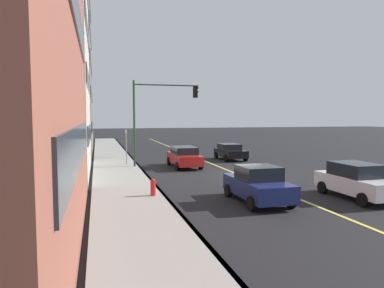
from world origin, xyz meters
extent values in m
plane|color=black|center=(0.00, 0.00, 0.00)|extent=(200.00, 200.00, 0.00)
cube|color=gray|center=(0.00, 7.55, 0.07)|extent=(80.00, 3.36, 0.15)
cube|color=slate|center=(0.00, 5.95, 0.07)|extent=(80.00, 0.16, 0.15)
cube|color=#D8CC4C|center=(0.00, 0.00, 0.01)|extent=(80.00, 0.16, 0.01)
cube|color=#262D38|center=(-10.95, 9.40, 2.98)|extent=(12.18, 0.06, 1.10)
cube|color=#262D38|center=(-10.95, 9.40, 6.70)|extent=(12.18, 0.06, 1.10)
cube|color=#B2A893|center=(3.26, 14.42, 7.83)|extent=(12.45, 9.98, 15.66)
cube|color=#262D38|center=(3.26, 9.40, 2.72)|extent=(10.46, 0.06, 1.10)
cube|color=#262D38|center=(3.26, 9.40, 6.13)|extent=(10.46, 0.06, 1.10)
cube|color=#262D38|center=(3.26, 9.40, 9.53)|extent=(10.46, 0.06, 1.10)
cube|color=#56514C|center=(20.22, 15.07, 11.34)|extent=(17.28, 11.29, 22.68)
cube|color=#262D38|center=(20.22, 9.40, 2.75)|extent=(14.51, 0.06, 1.10)
cube|color=#262D38|center=(20.22, 9.40, 6.19)|extent=(14.51, 0.06, 1.10)
cube|color=#262D38|center=(20.22, 9.40, 9.62)|extent=(14.51, 0.06, 1.10)
cube|color=#262D38|center=(20.22, 9.40, 13.06)|extent=(14.51, 0.06, 1.10)
cube|color=#262D38|center=(20.22, 9.40, 16.49)|extent=(14.51, 0.06, 1.10)
cube|color=navy|center=(-7.35, 2.09, 0.66)|extent=(3.96, 1.80, 0.73)
cube|color=black|center=(-7.41, 2.09, 1.33)|extent=(1.62, 1.66, 0.60)
cylinder|color=black|center=(-6.04, 2.97, 0.30)|extent=(0.60, 0.22, 0.60)
cylinder|color=black|center=(-6.04, 1.21, 0.30)|extent=(0.60, 0.22, 0.60)
cylinder|color=black|center=(-8.65, 2.97, 0.30)|extent=(0.60, 0.22, 0.60)
cylinder|color=black|center=(-8.65, 1.21, 0.30)|extent=(0.60, 0.22, 0.60)
cube|color=black|center=(7.47, -2.45, 0.61)|extent=(3.83, 1.82, 0.62)
cube|color=black|center=(7.74, -2.45, 1.16)|extent=(1.93, 1.68, 0.48)
cylinder|color=black|center=(6.21, -3.35, 0.30)|extent=(0.60, 0.22, 0.60)
cylinder|color=black|center=(6.21, -1.56, 0.30)|extent=(0.60, 0.22, 0.60)
cylinder|color=black|center=(8.74, -3.35, 0.30)|extent=(0.60, 0.22, 0.60)
cylinder|color=black|center=(8.74, -1.56, 0.30)|extent=(0.60, 0.22, 0.60)
cube|color=red|center=(4.11, 2.61, 0.65)|extent=(4.56, 1.76, 0.71)
cube|color=black|center=(4.09, 2.61, 1.28)|extent=(2.43, 1.62, 0.54)
cylinder|color=black|center=(5.61, 3.47, 0.30)|extent=(0.60, 0.22, 0.60)
cylinder|color=black|center=(5.61, 1.75, 0.30)|extent=(0.60, 0.22, 0.60)
cylinder|color=black|center=(2.60, 3.47, 0.30)|extent=(0.60, 0.22, 0.60)
cylinder|color=black|center=(2.60, 1.75, 0.30)|extent=(0.60, 0.22, 0.60)
cube|color=silver|center=(-7.92, -2.68, 0.67)|extent=(4.13, 1.77, 0.73)
cube|color=black|center=(-7.79, -2.68, 1.34)|extent=(2.15, 1.63, 0.61)
cylinder|color=black|center=(-9.28, -1.81, 0.30)|extent=(0.60, 0.22, 0.60)
cylinder|color=black|center=(-6.55, -3.55, 0.30)|extent=(0.60, 0.22, 0.60)
cylinder|color=black|center=(-6.55, -1.81, 0.30)|extent=(0.60, 0.22, 0.60)
cylinder|color=#1E3823|center=(4.51, 6.27, 3.22)|extent=(0.16, 0.16, 6.45)
cylinder|color=#1E3823|center=(4.51, 3.82, 6.15)|extent=(0.10, 4.89, 0.10)
cube|color=black|center=(4.51, 1.63, 5.70)|extent=(0.28, 0.30, 0.90)
sphere|color=#360605|center=(4.51, 1.45, 6.00)|extent=(0.18, 0.18, 0.18)
sphere|color=#392905|center=(4.51, 1.45, 5.70)|extent=(0.18, 0.18, 0.18)
sphere|color=green|center=(4.51, 1.45, 5.40)|extent=(0.18, 0.18, 0.18)
cylinder|color=slate|center=(5.68, 6.77, 1.42)|extent=(0.08, 0.08, 2.85)
cube|color=white|center=(5.68, 6.79, 2.65)|extent=(0.60, 0.02, 0.20)
cube|color=#DB5919|center=(5.68, 6.79, 2.30)|extent=(0.44, 0.02, 0.28)
cylinder|color=red|center=(-5.48, 6.47, 0.40)|extent=(0.24, 0.24, 0.80)
sphere|color=red|center=(-5.48, 6.47, 0.84)|extent=(0.20, 0.20, 0.20)
camera|label=1|loc=(-21.31, 8.92, 3.76)|focal=32.72mm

